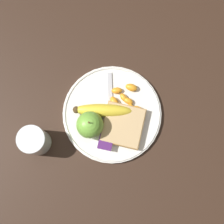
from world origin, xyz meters
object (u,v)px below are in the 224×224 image
object	(u,v)px
plate	(112,114)
banana	(102,111)
apple	(90,125)
bread_slice	(123,125)
fork	(111,110)
jam_packet	(105,141)
juice_glass	(35,141)

from	to	relation	value
plate	banana	distance (m)	0.03
apple	bread_slice	world-z (taller)	apple
banana	fork	size ratio (longest dim) A/B	0.91
bread_slice	banana	bearing A→B (deg)	66.17
plate	jam_packet	world-z (taller)	jam_packet
plate	fork	xyz separation A→B (m)	(0.01, 0.01, 0.01)
apple	jam_packet	xyz separation A→B (m)	(-0.03, -0.05, -0.02)
fork	jam_packet	world-z (taller)	jam_packet
apple	banana	size ratio (longest dim) A/B	0.50
fork	bread_slice	bearing A→B (deg)	34.67
jam_packet	juice_glass	bearing A→B (deg)	101.96
bread_slice	fork	bearing A→B (deg)	48.25
plate	apple	distance (m)	0.08
apple	fork	world-z (taller)	apple
bread_slice	fork	size ratio (longest dim) A/B	0.64
apple	bread_slice	bearing A→B (deg)	-76.60
fork	plate	bearing A→B (deg)	19.26
bread_slice	juice_glass	bearing A→B (deg)	112.54
plate	apple	xyz separation A→B (m)	(-0.05, 0.05, 0.04)
banana	bread_slice	size ratio (longest dim) A/B	1.42
apple	juice_glass	bearing A→B (deg)	117.86
juice_glass	bread_slice	distance (m)	0.23
plate	fork	world-z (taller)	fork
fork	juice_glass	bearing A→B (deg)	-67.62
apple	banana	world-z (taller)	apple
bread_slice	fork	xyz separation A→B (m)	(0.04, 0.04, -0.01)
juice_glass	jam_packet	size ratio (longest dim) A/B	1.94
banana	bread_slice	world-z (taller)	banana
juice_glass	plate	bearing A→B (deg)	-56.81
plate	fork	size ratio (longest dim) A/B	1.53
bread_slice	apple	bearing A→B (deg)	103.40
apple	banana	distance (m)	0.06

